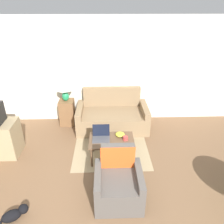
{
  "coord_description": "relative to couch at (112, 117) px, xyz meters",
  "views": [
    {
      "loc": [
        -0.13,
        -1.79,
        2.86
      ],
      "look_at": [
        0.01,
        2.35,
        0.75
      ],
      "focal_mm": 35.0,
      "sensor_mm": 36.0,
      "label": 1
    }
  ],
  "objects": [
    {
      "name": "cat_black",
      "position": [
        -1.52,
        -2.6,
        -0.18
      ],
      "size": [
        0.5,
        0.31,
        0.2
      ],
      "rotation": [
        0.0,
        0.0,
        0.48
      ],
      "color": "black",
      "rests_on": "ground_plane"
    },
    {
      "name": "wall_back",
      "position": [
        -0.04,
        0.47,
        1.03
      ],
      "size": [
        6.79,
        0.06,
        2.6
      ],
      "color": "silver",
      "rests_on": "ground_plane"
    },
    {
      "name": "laptop",
      "position": [
        -0.26,
        -1.2,
        0.23
      ],
      "size": [
        0.34,
        0.3,
        0.25
      ],
      "color": "#47474C",
      "rests_on": "coffee_table"
    },
    {
      "name": "couch",
      "position": [
        0.0,
        0.0,
        0.0
      ],
      "size": [
        1.72,
        0.92,
        0.94
      ],
      "color": "#846B4C",
      "rests_on": "ground_plane"
    },
    {
      "name": "table_lamp",
      "position": [
        -1.14,
        0.19,
        0.7
      ],
      "size": [
        0.37,
        0.37,
        0.47
      ],
      "color": "#1E8451",
      "rests_on": "side_table"
    },
    {
      "name": "coffee_table",
      "position": [
        -0.06,
        -1.25,
        0.11
      ],
      "size": [
        0.88,
        0.58,
        0.45
      ],
      "color": "brown",
      "rests_on": "ground_plane"
    },
    {
      "name": "snack_bowl",
      "position": [
        0.12,
        -1.12,
        0.2
      ],
      "size": [
        0.19,
        0.19,
        0.07
      ],
      "color": "gold",
      "rests_on": "coffee_table"
    },
    {
      "name": "side_table",
      "position": [
        -1.14,
        0.19,
        0.05
      ],
      "size": [
        0.36,
        0.36,
        0.65
      ],
      "color": "brown",
      "rests_on": "ground_plane"
    },
    {
      "name": "rug",
      "position": [
        -0.06,
        -0.66,
        -0.27
      ],
      "size": [
        1.58,
        2.02,
        0.01
      ],
      "color": "#9E8966",
      "rests_on": "ground_plane"
    },
    {
      "name": "cup_navy",
      "position": [
        0.21,
        -1.27,
        0.21
      ],
      "size": [
        0.1,
        0.1,
        0.07
      ],
      "color": "#B23D38",
      "rests_on": "coffee_table"
    },
    {
      "name": "armchair",
      "position": [
        0.02,
        -2.25,
        -0.01
      ],
      "size": [
        0.73,
        0.71,
        0.85
      ],
      "color": "#514C47",
      "rests_on": "ground_plane"
    }
  ]
}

